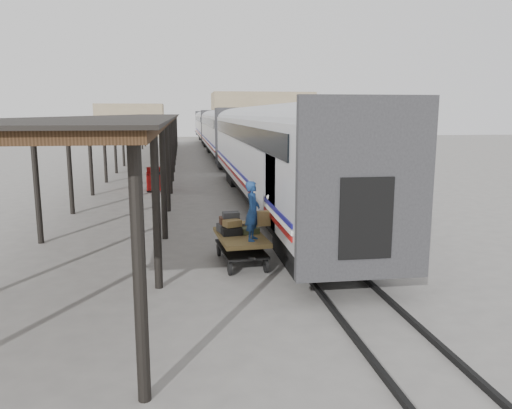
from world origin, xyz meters
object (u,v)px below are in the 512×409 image
object	(u,v)px
baggage_cart	(241,242)
luggage_tug	(154,180)
pedestrian	(165,178)
porter	(253,211)

from	to	relation	value
baggage_cart	luggage_tug	distance (m)	14.91
luggage_tug	pedestrian	size ratio (longest dim) A/B	0.95
luggage_tug	porter	bearing A→B (deg)	-80.88
luggage_tug	porter	world-z (taller)	porter
baggage_cart	luggage_tug	bearing A→B (deg)	97.61
porter	pedestrian	xyz separation A→B (m)	(-2.85, 14.41, -0.89)
luggage_tug	porter	distance (m)	15.64
porter	pedestrian	world-z (taller)	porter
baggage_cart	porter	xyz separation A→B (m)	(0.25, -0.65, 1.03)
baggage_cart	porter	world-z (taller)	porter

